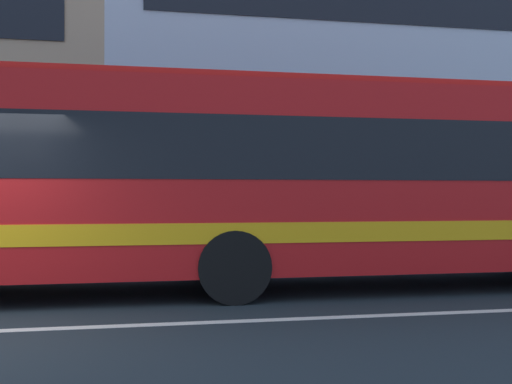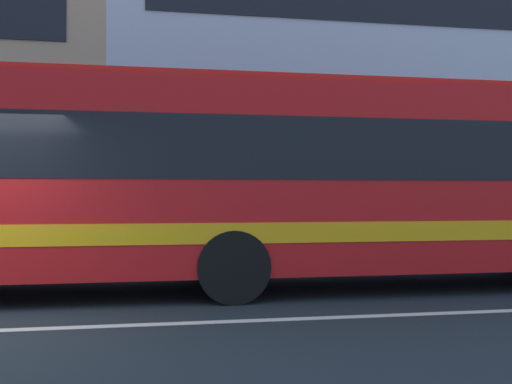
% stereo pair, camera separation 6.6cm
% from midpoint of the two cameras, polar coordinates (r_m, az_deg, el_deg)
% --- Properties ---
extents(apartment_block_right, '(24.88, 10.02, 13.22)m').
position_cam_midpoint_polar(apartment_block_right, '(23.84, 18.82, 12.13)').
color(apartment_block_right, silver).
rests_on(apartment_block_right, ground_plane).
extents(transit_bus, '(12.49, 2.65, 3.20)m').
position_cam_midpoint_polar(transit_bus, '(9.12, 1.88, 1.51)').
color(transit_bus, red).
rests_on(transit_bus, ground_plane).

